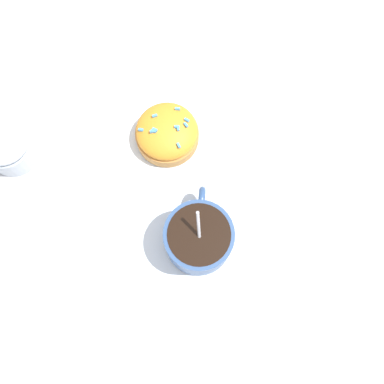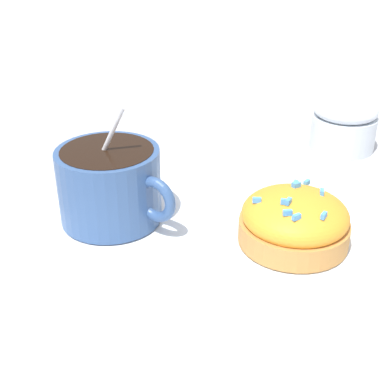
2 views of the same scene
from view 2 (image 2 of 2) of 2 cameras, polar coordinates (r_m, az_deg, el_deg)
ground_plane at (r=0.47m, az=0.70°, el=-4.44°), size 3.00×3.00×0.00m
paper_napkin at (r=0.47m, az=0.71°, el=-4.28°), size 0.32×0.29×0.00m
coffee_cup at (r=0.47m, az=-8.70°, el=1.05°), size 0.11×0.09×0.11m
frosted_pastry at (r=0.45m, az=10.87°, el=-3.02°), size 0.09×0.09×0.05m
sugar_bowl at (r=0.65m, az=15.90°, el=7.00°), size 0.07×0.07×0.06m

